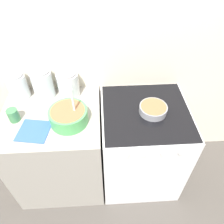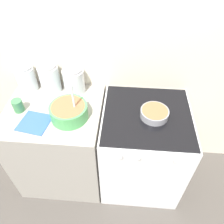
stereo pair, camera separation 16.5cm
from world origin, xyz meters
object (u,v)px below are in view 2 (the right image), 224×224
Objects in this scene: stove at (142,149)px; baking_pan at (154,113)px; mixing_bowl at (69,111)px; storage_jar_left at (27,80)px; tin_can at (18,106)px; storage_jar_right at (74,82)px; storage_jar_middle at (50,80)px.

baking_pan reaches higher than stove.
stove is at bearing 7.43° from mixing_bowl.
storage_jar_left reaches higher than tin_can.
mixing_bowl is (-0.60, -0.08, 0.53)m from stove.
baking_pan is at bearing 1.13° from tin_can.
baking_pan is at bearing -20.85° from storage_jar_right.
mixing_bowl is 1.22× the size of storage_jar_middle.
storage_jar_left is (-1.03, 0.24, 0.56)m from stove.
storage_jar_right is 2.26× the size of tin_can.
stove is 9.06× the size of tin_can.
stove is 1.03m from storage_jar_middle.
storage_jar_right is (-0.67, 0.25, 0.07)m from baking_pan.
tin_can is at bearing -145.08° from storage_jar_right.
mixing_bowl reaches higher than stove.
mixing_bowl reaches higher than storage_jar_middle.
storage_jar_middle reaches higher than storage_jar_right.
stove is at bearing 2.08° from tin_can.
storage_jar_left reaches higher than stove.
tin_can is (-0.41, 0.04, -0.02)m from mixing_bowl.
storage_jar_right reaches higher than storage_jar_left.
storage_jar_middle is at bearing 125.56° from mixing_bowl.
storage_jar_middle reaches higher than tin_can.
storage_jar_left is 0.28m from tin_can.
stove is 1.14m from tin_can.
baking_pan is 0.86× the size of storage_jar_middle.
storage_jar_left is at bearing 93.58° from tin_can.
mixing_bowl is at bearing -5.69° from tin_can.
baking_pan is 0.95× the size of storage_jar_left.
mixing_bowl is at bearing -172.57° from stove.
storage_jar_left is (-1.08, 0.25, 0.06)m from baking_pan.
storage_jar_right is at bearing 34.92° from tin_can.
storage_jar_left is 0.99× the size of storage_jar_right.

